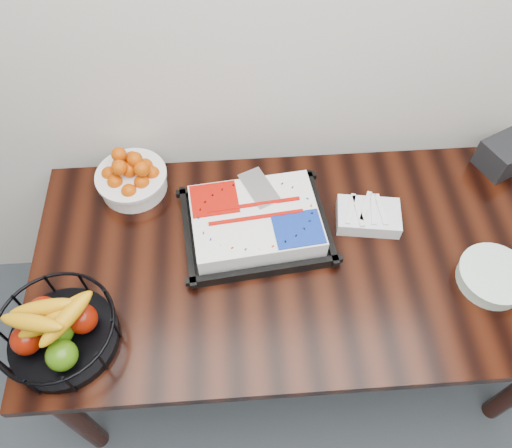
{
  "coord_description": "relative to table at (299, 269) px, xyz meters",
  "views": [
    {
      "loc": [
        -0.21,
        1.15,
        2.19
      ],
      "look_at": [
        -0.15,
        2.09,
        0.83
      ],
      "focal_mm": 35.0,
      "sensor_mm": 36.0,
      "label": 1
    }
  ],
  "objects": [
    {
      "name": "tangerine_bowl",
      "position": [
        -0.58,
        0.34,
        0.16
      ],
      "size": [
        0.26,
        0.26,
        0.16
      ],
      "color": "white",
      "rests_on": "table"
    },
    {
      "name": "fruit_basket",
      "position": [
        -0.74,
        -0.24,
        0.16
      ],
      "size": [
        0.35,
        0.35,
        0.18
      ],
      "color": "black",
      "rests_on": "table"
    },
    {
      "name": "fork_bag",
      "position": [
        0.25,
        0.13,
        0.12
      ],
      "size": [
        0.23,
        0.17,
        0.06
      ],
      "color": "silver",
      "rests_on": "table"
    },
    {
      "name": "cake_tray",
      "position": [
        -0.15,
        0.12,
        0.13
      ],
      "size": [
        0.52,
        0.43,
        0.1
      ],
      "color": "black",
      "rests_on": "table"
    },
    {
      "name": "plate_stack",
      "position": [
        0.6,
        -0.13,
        0.11
      ],
      "size": [
        0.23,
        0.23,
        0.06
      ],
      "color": "white",
      "rests_on": "table"
    },
    {
      "name": "table",
      "position": [
        0.0,
        0.0,
        0.0
      ],
      "size": [
        1.8,
        0.9,
        0.75
      ],
      "color": "black",
      "rests_on": "ground"
    },
    {
      "name": "napkin_box",
      "position": [
        0.8,
        0.35,
        0.14
      ],
      "size": [
        0.2,
        0.19,
        0.11
      ],
      "primitive_type": "cube",
      "rotation": [
        0.0,
        0.0,
        0.44
      ],
      "color": "black",
      "rests_on": "table"
    }
  ]
}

